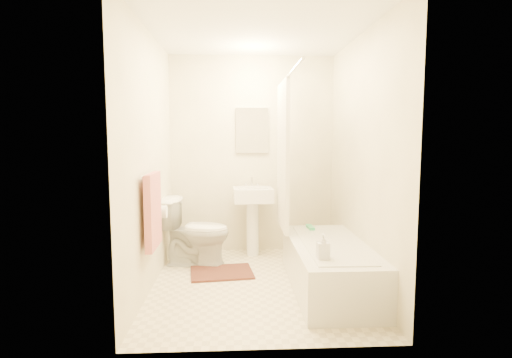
{
  "coord_description": "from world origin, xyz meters",
  "views": [
    {
      "loc": [
        -0.2,
        -3.74,
        1.42
      ],
      "look_at": [
        0.0,
        0.25,
        1.0
      ],
      "focal_mm": 28.0,
      "sensor_mm": 36.0,
      "label": 1
    }
  ],
  "objects": [
    {
      "name": "floor",
      "position": [
        0.0,
        0.0,
        0.0
      ],
      "size": [
        2.4,
        2.4,
        0.0
      ],
      "primitive_type": "plane",
      "color": "beige",
      "rests_on": "ground"
    },
    {
      "name": "ceiling",
      "position": [
        0.0,
        0.0,
        2.4
      ],
      "size": [
        2.4,
        2.4,
        0.0
      ],
      "primitive_type": "plane",
      "color": "white",
      "rests_on": "ground"
    },
    {
      "name": "wall_back",
      "position": [
        0.0,
        1.2,
        1.2
      ],
      "size": [
        2.0,
        0.02,
        2.4
      ],
      "primitive_type": "cube",
      "color": "beige",
      "rests_on": "ground"
    },
    {
      "name": "wall_left",
      "position": [
        -1.0,
        0.0,
        1.2
      ],
      "size": [
        0.02,
        2.4,
        2.4
      ],
      "primitive_type": "cube",
      "color": "beige",
      "rests_on": "ground"
    },
    {
      "name": "wall_right",
      "position": [
        1.0,
        0.0,
        1.2
      ],
      "size": [
        0.02,
        2.4,
        2.4
      ],
      "primitive_type": "cube",
      "color": "beige",
      "rests_on": "ground"
    },
    {
      "name": "mirror",
      "position": [
        0.0,
        1.18,
        1.5
      ],
      "size": [
        0.4,
        0.03,
        0.55
      ],
      "primitive_type": "cube",
      "color": "white",
      "rests_on": "wall_back"
    },
    {
      "name": "curtain_rod",
      "position": [
        0.3,
        0.1,
        2.0
      ],
      "size": [
        0.03,
        1.7,
        0.03
      ],
      "primitive_type": "cylinder",
      "rotation": [
        1.57,
        0.0,
        0.0
      ],
      "color": "silver",
      "rests_on": "wall_back"
    },
    {
      "name": "shower_curtain",
      "position": [
        0.3,
        0.5,
        1.22
      ],
      "size": [
        0.04,
        0.8,
        1.55
      ],
      "primitive_type": "cube",
      "color": "silver",
      "rests_on": "curtain_rod"
    },
    {
      "name": "towel_bar",
      "position": [
        -0.96,
        -0.25,
        1.1
      ],
      "size": [
        0.02,
        0.6,
        0.02
      ],
      "primitive_type": "cylinder",
      "rotation": [
        1.57,
        0.0,
        0.0
      ],
      "color": "silver",
      "rests_on": "wall_left"
    },
    {
      "name": "towel",
      "position": [
        -0.93,
        -0.25,
        0.78
      ],
      "size": [
        0.06,
        0.45,
        0.66
      ],
      "primitive_type": "cube",
      "color": "#CC7266",
      "rests_on": "towel_bar"
    },
    {
      "name": "toilet_paper",
      "position": [
        -0.93,
        0.12,
        0.7
      ],
      "size": [
        0.11,
        0.12,
        0.12
      ],
      "primitive_type": "cylinder",
      "rotation": [
        0.0,
        1.57,
        0.0
      ],
      "color": "white",
      "rests_on": "wall_left"
    },
    {
      "name": "toilet",
      "position": [
        -0.65,
        0.64,
        0.37
      ],
      "size": [
        0.82,
        0.54,
        0.74
      ],
      "primitive_type": "imported",
      "rotation": [
        0.0,
        0.0,
        1.4
      ],
      "color": "white",
      "rests_on": "floor"
    },
    {
      "name": "sink",
      "position": [
        -0.0,
        0.95,
        0.45
      ],
      "size": [
        0.48,
        0.39,
        0.89
      ],
      "primitive_type": null,
      "rotation": [
        0.0,
        0.0,
        0.06
      ],
      "color": "white",
      "rests_on": "floor"
    },
    {
      "name": "bathtub",
      "position": [
        0.66,
        -0.16,
        0.22
      ],
      "size": [
        0.68,
        1.55,
        0.43
      ],
      "primitive_type": null,
      "color": "silver",
      "rests_on": "floor"
    },
    {
      "name": "bath_mat",
      "position": [
        -0.36,
        0.32,
        0.01
      ],
      "size": [
        0.69,
        0.55,
        0.02
      ],
      "primitive_type": "cube",
      "rotation": [
        0.0,
        0.0,
        0.12
      ],
      "color": "#4B201A",
      "rests_on": "floor"
    },
    {
      "name": "soap_bottle",
      "position": [
        0.5,
        -0.63,
        0.54
      ],
      "size": [
        0.1,
        0.1,
        0.21
      ],
      "primitive_type": "imported",
      "rotation": [
        0.0,
        0.0,
        0.04
      ],
      "color": "silver",
      "rests_on": "bathtub"
    },
    {
      "name": "scrub_brush",
      "position": [
        0.59,
        0.42,
        0.45
      ],
      "size": [
        0.07,
        0.19,
        0.04
      ],
      "primitive_type": "cube",
      "rotation": [
        0.0,
        0.0,
        0.06
      ],
      "color": "#3DBC70",
      "rests_on": "bathtub"
    }
  ]
}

